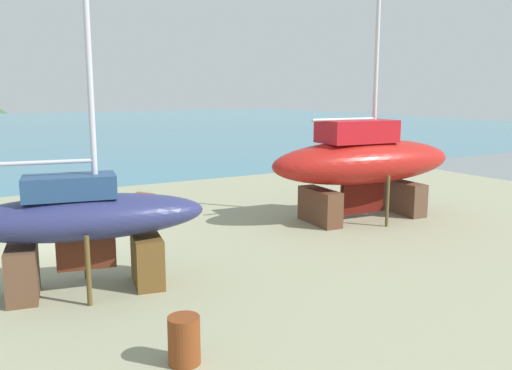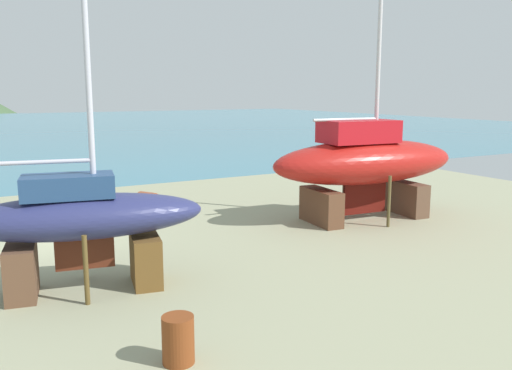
# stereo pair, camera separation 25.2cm
# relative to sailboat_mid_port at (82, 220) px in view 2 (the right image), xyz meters

# --- Properties ---
(ground_plane) EXTENTS (49.53, 49.53, 0.00)m
(ground_plane) POSITION_rel_sailboat_mid_port_xyz_m (-0.14, 2.16, -1.83)
(ground_plane) COLOR #979978
(sailboat_mid_port) EXTENTS (6.24, 2.88, 11.19)m
(sailboat_mid_port) POSITION_rel_sailboat_mid_port_xyz_m (0.00, 0.00, 0.00)
(sailboat_mid_port) COLOR brown
(sailboat_mid_port) RESTS_ON ground
(sailboat_large_starboard) EXTENTS (8.27, 3.29, 13.01)m
(sailboat_large_starboard) POSITION_rel_sailboat_mid_port_xyz_m (11.34, 2.64, 0.43)
(sailboat_large_starboard) COLOR brown
(sailboat_large_starboard) RESTS_ON ground
(barrel_tipped_right) EXTENTS (0.99, 1.07, 0.65)m
(barrel_tipped_right) POSITION_rel_sailboat_mid_port_xyz_m (4.50, 8.95, -1.51)
(barrel_tipped_right) COLOR brown
(barrel_tipped_right) RESTS_ON ground
(barrel_tipped_center) EXTENTS (0.77, 0.77, 0.91)m
(barrel_tipped_center) POSITION_rel_sailboat_mid_port_xyz_m (0.73, -4.65, -1.38)
(barrel_tipped_center) COLOR brown
(barrel_tipped_center) RESTS_ON ground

